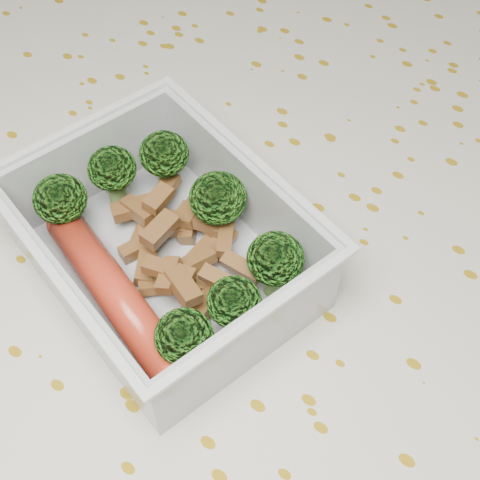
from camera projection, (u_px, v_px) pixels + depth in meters
The scene contains 6 objects.
dining_table at pixel (236, 314), 0.53m from camera, with size 1.40×0.90×0.75m.
tablecloth at pixel (235, 279), 0.49m from camera, with size 1.46×0.96×0.19m.
lunch_container at pixel (165, 252), 0.43m from camera, with size 0.22×0.19×0.07m.
broccoli_florets at pixel (178, 226), 0.42m from camera, with size 0.17×0.13×0.05m.
meat_pile at pixel (181, 242), 0.44m from camera, with size 0.12×0.09×0.03m.
sausage at pixel (115, 292), 0.41m from camera, with size 0.15×0.06×0.02m.
Camera 1 is at (0.16, -0.21, 1.13)m, focal length 50.00 mm.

